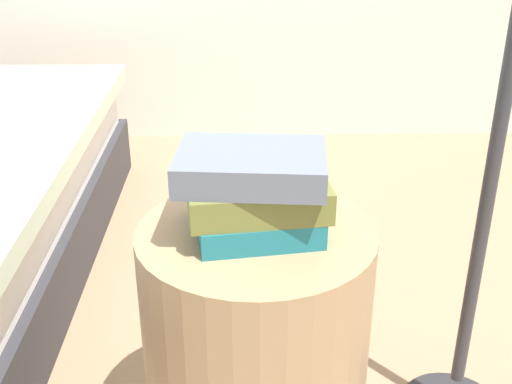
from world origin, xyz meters
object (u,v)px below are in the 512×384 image
book_olive (254,192)px  book_slate (251,166)px  book_teal (258,217)px  side_table (256,348)px

book_olive → book_slate: bearing=-115.8°
book_teal → side_table: bearing=-124.1°
side_table → book_olive: (-0.00, 0.01, 0.36)m
side_table → book_teal: book_teal is taller
book_teal → book_slate: (-0.01, -0.02, 0.11)m
book_olive → book_slate: (-0.01, -0.01, 0.06)m
book_teal → book_olive: size_ratio=0.89×
side_table → book_olive: size_ratio=2.19×
book_slate → book_teal: bearing=54.7°
book_slate → book_olive: bearing=76.1°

